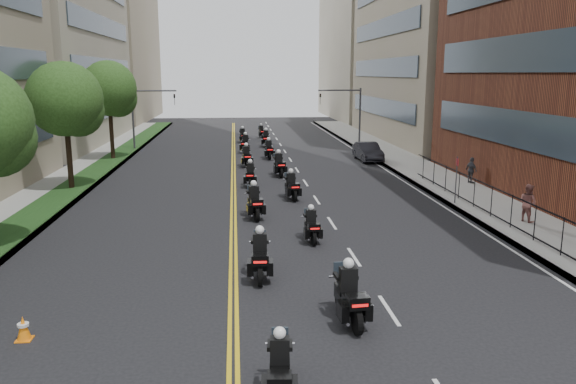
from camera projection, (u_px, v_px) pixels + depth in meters
name	position (u px, v px, depth m)	size (l,w,h in m)	color
sidewalk_right	(437.00, 179.00, 37.10)	(4.00, 90.00, 0.15)	gray
sidewalk_left	(63.00, 186.00, 34.87)	(4.00, 90.00, 0.15)	gray
grass_strip	(76.00, 184.00, 34.93)	(2.00, 90.00, 0.04)	#193A15
building_right_far	(380.00, 33.00, 86.90)	(15.00, 28.00, 26.00)	gray
building_left_far	(92.00, 31.00, 82.87)	(16.00, 28.00, 26.00)	gray
iron_fence	(523.00, 217.00, 24.17)	(0.05, 28.00, 1.50)	black
street_trees	(36.00, 111.00, 27.68)	(4.40, 38.40, 7.98)	black
traffic_signal_right	(350.00, 109.00, 52.67)	(4.09, 0.20, 5.60)	#3F3F44
traffic_signal_left	(143.00, 110.00, 50.90)	(4.09, 0.20, 5.60)	#3F3F44
motorcycle_0	(280.00, 372.00, 12.13)	(0.59, 2.20, 1.62)	black
motorcycle_1	(349.00, 298.00, 15.89)	(0.66, 2.53, 1.86)	black
motorcycle_2	(260.00, 258.00, 19.35)	(0.59, 2.49, 1.84)	black
motorcycle_3	(311.00, 227.00, 23.63)	(0.49, 2.12, 1.56)	black
motorcycle_4	(254.00, 203.00, 27.44)	(0.73, 2.50, 1.84)	black
motorcycle_5	(291.00, 187.00, 31.52)	(0.71, 2.34, 1.73)	black
motorcycle_6	(250.00, 176.00, 35.07)	(0.57, 2.33, 1.72)	black
motorcycle_7	(279.00, 166.00, 38.56)	(0.70, 2.49, 1.84)	black
motorcycle_8	(246.00, 157.00, 42.39)	(0.64, 2.48, 1.83)	black
motorcycle_9	(269.00, 150.00, 46.32)	(0.57, 2.43, 1.79)	black
motorcycle_10	(245.00, 144.00, 50.00)	(0.73, 2.49, 1.84)	black
motorcycle_11	(266.00, 139.00, 53.92)	(0.62, 2.49, 1.83)	black
motorcycle_12	(243.00, 136.00, 57.03)	(0.69, 2.31, 1.70)	black
motorcycle_13	(261.00, 132.00, 61.27)	(0.65, 2.15, 1.59)	black
parked_sedan	(368.00, 152.00, 45.33)	(1.57, 4.49, 1.48)	black
pedestrian_b	(528.00, 203.00, 26.15)	(0.87, 0.67, 1.78)	#89514A
pedestrian_c	(471.00, 170.00, 35.32)	(0.96, 0.40, 1.64)	#3E4046
traffic_cone	(23.00, 328.00, 14.89)	(0.40, 0.40, 0.67)	orange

